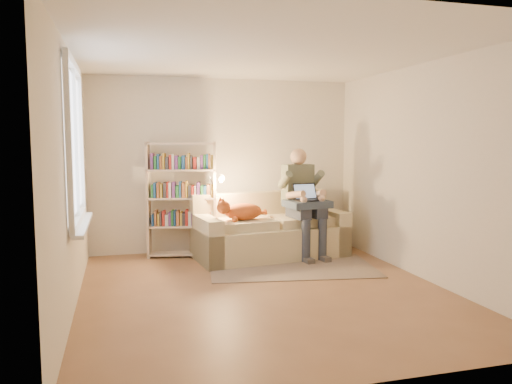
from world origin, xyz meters
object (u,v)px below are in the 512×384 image
object	(u,v)px
cat	(239,211)
laptop	(309,196)
bookshelf	(182,194)
sofa	(269,234)
person	(302,196)

from	to	relation	value
cat	laptop	distance (m)	1.04
cat	bookshelf	distance (m)	0.90
bookshelf	sofa	bearing A→B (deg)	-1.97
laptop	person	bearing A→B (deg)	103.94
person	bookshelf	xyz separation A→B (m)	(-1.68, 0.41, 0.04)
person	laptop	world-z (taller)	person
sofa	bookshelf	world-z (taller)	bookshelf
sofa	bookshelf	bearing A→B (deg)	159.11
laptop	bookshelf	world-z (taller)	bookshelf
person	laptop	xyz separation A→B (m)	(0.05, -0.14, 0.02)
cat	bookshelf	world-z (taller)	bookshelf
person	cat	bearing A→B (deg)	178.67
person	cat	world-z (taller)	person
sofa	laptop	xyz separation A→B (m)	(0.52, -0.24, 0.56)
sofa	person	world-z (taller)	person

